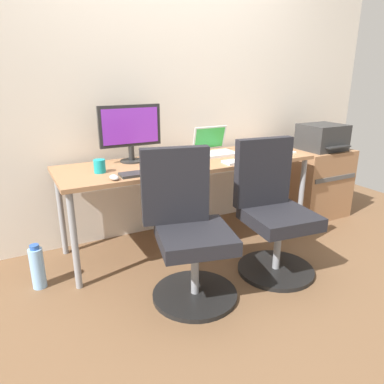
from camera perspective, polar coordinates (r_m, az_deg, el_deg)
The scene contains 17 objects.
ground_plane at distance 3.08m, azimuth -0.43°, elevation -7.84°, with size 5.28×5.28×0.00m, color brown.
back_wall at distance 3.12m, azimuth -4.01°, elevation 17.25°, with size 4.40×0.04×2.60m, color silver.
desk at distance 2.85m, azimuth -0.47°, elevation 3.90°, with size 2.03×0.64×0.70m.
office_chair_left at distance 2.23m, azimuth -0.60°, elevation -6.52°, with size 0.54×0.54×0.94m.
office_chair_right at distance 2.57m, azimuth 12.73°, elevation -3.45°, with size 0.54×0.54×0.94m.
side_cabinet at distance 3.75m, azimuth 19.22°, elevation 1.41°, with size 0.57×0.43×0.66m.
printer at distance 3.65m, azimuth 19.98°, elevation 8.18°, with size 0.38×0.40×0.24m.
water_bottle_on_floor at distance 2.61m, azimuth -23.33°, elevation -10.92°, with size 0.09×0.09×0.31m.
desktop_monitor at distance 2.80m, azimuth -9.77°, elevation 9.77°, with size 0.48×0.18×0.43m.
open_laptop at distance 3.10m, azimuth 3.53°, elevation 7.14°, with size 0.31×0.28×0.22m.
keyboard_by_monitor at distance 2.47m, azimuth -7.54°, elevation 3.04°, with size 0.34×0.12×0.02m, color #2D2D2D.
keyboard_by_laptop at distance 2.82m, azimuth 8.21°, elevation 4.94°, with size 0.34×0.12×0.02m, color silver.
mouse_by_monitor at distance 2.37m, azimuth -12.27°, elevation 2.30°, with size 0.06×0.10×0.03m, color #B7B7B7.
mouse_by_laptop at distance 2.74m, azimuth 0.78°, elevation 4.87°, with size 0.06×0.10×0.03m, color #515156.
coffee_mug at distance 2.56m, azimuth -14.46°, elevation 4.00°, with size 0.08×0.08×0.09m, color teal.
pen_cup at distance 3.20m, azimuth 10.17°, elevation 7.23°, with size 0.07×0.07×0.10m, color slate.
paper_pile at distance 3.27m, azimuth 13.14°, elevation 6.42°, with size 0.21×0.30×0.01m, color white.
Camera 1 is at (-1.26, -2.46, 1.36)m, focal length 33.60 mm.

